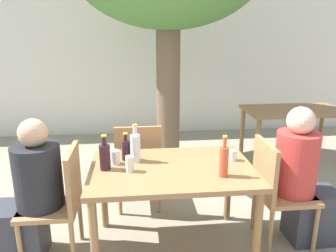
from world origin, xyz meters
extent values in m
plane|color=gray|center=(0.00, 0.00, 0.00)|extent=(30.00, 30.00, 0.00)
cube|color=white|center=(0.00, 3.33, 1.40)|extent=(10.00, 0.08, 2.80)
cylinder|color=brown|center=(0.14, 1.65, 0.94)|extent=(0.29, 0.29, 1.88)
cube|color=#996B42|center=(0.00, 0.00, 0.71)|extent=(1.28, 0.87, 0.04)
cylinder|color=#996B42|center=(-0.58, -0.38, 0.35)|extent=(0.06, 0.06, 0.69)
cylinder|color=#996B42|center=(0.58, -0.38, 0.35)|extent=(0.06, 0.06, 0.69)
cylinder|color=#996B42|center=(-0.58, 0.38, 0.35)|extent=(0.06, 0.06, 0.69)
cylinder|color=#996B42|center=(0.58, 0.38, 0.35)|extent=(0.06, 0.06, 0.69)
cube|color=#996B42|center=(1.90, 1.80, 0.71)|extent=(1.34, 0.73, 0.04)
cylinder|color=#996B42|center=(1.29, 1.50, 0.35)|extent=(0.06, 0.06, 0.69)
cylinder|color=#996B42|center=(1.29, 2.10, 0.35)|extent=(0.06, 0.06, 0.69)
cylinder|color=#996B42|center=(2.51, 2.10, 0.35)|extent=(0.06, 0.06, 0.69)
cube|color=#A87A4C|center=(-0.96, 0.00, 0.44)|extent=(0.44, 0.44, 0.04)
cube|color=#A87A4C|center=(-0.76, 0.00, 0.68)|extent=(0.04, 0.44, 0.45)
cylinder|color=#A87A4C|center=(-1.15, 0.19, 0.21)|extent=(0.04, 0.04, 0.42)
cylinder|color=#A87A4C|center=(-1.15, -0.19, 0.21)|extent=(0.04, 0.04, 0.42)
cylinder|color=#A87A4C|center=(-0.77, 0.19, 0.21)|extent=(0.04, 0.04, 0.42)
cylinder|color=#A87A4C|center=(-0.77, -0.19, 0.21)|extent=(0.04, 0.04, 0.42)
cube|color=#A87A4C|center=(0.96, 0.00, 0.44)|extent=(0.44, 0.44, 0.04)
cube|color=#A87A4C|center=(0.76, 0.00, 0.68)|extent=(0.04, 0.44, 0.45)
cylinder|color=#A87A4C|center=(1.15, -0.19, 0.21)|extent=(0.04, 0.04, 0.42)
cylinder|color=#A87A4C|center=(1.15, 0.19, 0.21)|extent=(0.04, 0.04, 0.42)
cylinder|color=#A87A4C|center=(0.77, -0.19, 0.21)|extent=(0.04, 0.04, 0.42)
cylinder|color=#A87A4C|center=(0.77, 0.19, 0.21)|extent=(0.04, 0.04, 0.42)
cube|color=#A87A4C|center=(-0.26, 0.76, 0.44)|extent=(0.44, 0.44, 0.04)
cube|color=#A87A4C|center=(-0.26, 0.56, 0.68)|extent=(0.44, 0.04, 0.45)
cylinder|color=#A87A4C|center=(-0.07, 0.95, 0.21)|extent=(0.04, 0.04, 0.42)
cylinder|color=#A87A4C|center=(-0.45, 0.95, 0.21)|extent=(0.04, 0.04, 0.42)
cylinder|color=#A87A4C|center=(-0.07, 0.57, 0.21)|extent=(0.04, 0.04, 0.42)
cylinder|color=#A87A4C|center=(-0.45, 0.57, 0.21)|extent=(0.04, 0.04, 0.42)
cube|color=#383842|center=(-1.22, 0.00, 0.23)|extent=(0.40, 0.32, 0.46)
cylinder|color=#232328|center=(-1.02, 0.00, 0.70)|extent=(0.35, 0.35, 0.49)
sphere|color=tan|center=(-1.02, 0.00, 1.05)|extent=(0.21, 0.21, 0.21)
cube|color=#383842|center=(1.22, 0.00, 0.23)|extent=(0.40, 0.31, 0.46)
cylinder|color=#C63833|center=(1.02, 0.00, 0.72)|extent=(0.34, 0.34, 0.52)
sphere|color=beige|center=(1.02, 0.00, 1.08)|extent=(0.22, 0.22, 0.22)
cylinder|color=#DB4C2D|center=(0.36, -0.20, 0.84)|extent=(0.07, 0.07, 0.22)
cylinder|color=#DB4C2D|center=(0.36, -0.20, 0.99)|extent=(0.03, 0.03, 0.08)
cylinder|color=gold|center=(0.36, -0.20, 1.04)|extent=(0.03, 0.03, 0.01)
cylinder|color=#331923|center=(-0.52, 0.01, 0.83)|extent=(0.08, 0.08, 0.20)
cylinder|color=#331923|center=(-0.52, 0.01, 0.96)|extent=(0.03, 0.03, 0.07)
cylinder|color=gold|center=(-0.52, 0.01, 1.00)|extent=(0.04, 0.04, 0.01)
cylinder|color=silver|center=(-0.28, 0.15, 0.84)|extent=(0.08, 0.08, 0.22)
cylinder|color=silver|center=(-0.28, 0.15, 1.00)|extent=(0.03, 0.03, 0.08)
cylinder|color=gold|center=(-0.28, 0.15, 1.04)|extent=(0.04, 0.04, 0.01)
cylinder|color=#331923|center=(-0.36, 0.20, 0.81)|extent=(0.07, 0.07, 0.16)
cylinder|color=#331923|center=(-0.36, 0.20, 0.92)|extent=(0.03, 0.03, 0.06)
cylinder|color=gold|center=(-0.36, 0.20, 0.96)|extent=(0.03, 0.03, 0.01)
cylinder|color=silver|center=(0.52, 0.09, 0.78)|extent=(0.06, 0.06, 0.09)
cylinder|color=white|center=(-0.44, 0.11, 0.79)|extent=(0.07, 0.07, 0.11)
cylinder|color=silver|center=(-0.33, -0.05, 0.79)|extent=(0.06, 0.06, 0.12)
camera|label=1|loc=(-0.28, -2.36, 1.76)|focal=35.00mm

